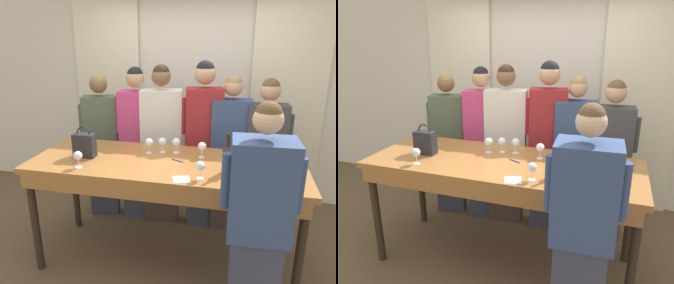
{
  "view_description": "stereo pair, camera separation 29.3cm",
  "coord_description": "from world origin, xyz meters",
  "views": [
    {
      "loc": [
        0.62,
        -2.63,
        2.11
      ],
      "look_at": [
        0.0,
        0.09,
        1.19
      ],
      "focal_mm": 35.0,
      "sensor_mm": 36.0,
      "label": 1
    },
    {
      "loc": [
        0.9,
        -2.55,
        2.11
      ],
      "look_at": [
        0.0,
        0.09,
        1.19
      ],
      "focal_mm": 35.0,
      "sensor_mm": 36.0,
      "label": 2
    }
  ],
  "objects": [
    {
      "name": "ground_plane",
      "position": [
        0.0,
        0.0,
        0.0
      ],
      "size": [
        18.0,
        18.0,
        0.0
      ],
      "primitive_type": "plane",
      "color": "brown"
    },
    {
      "name": "wall_back",
      "position": [
        0.0,
        1.6,
        1.4
      ],
      "size": [
        12.0,
        0.06,
        2.8
      ],
      "color": "silver",
      "rests_on": "ground_plane"
    },
    {
      "name": "curtain_panel_left",
      "position": [
        -1.16,
        1.53,
        1.34
      ],
      "size": [
        0.88,
        0.03,
        2.69
      ],
      "color": "#EFE5C6",
      "rests_on": "ground_plane"
    },
    {
      "name": "curtain_panel_right",
      "position": [
        1.16,
        1.53,
        1.34
      ],
      "size": [
        0.88,
        0.03,
        2.69
      ],
      "color": "#EFE5C6",
      "rests_on": "ground_plane"
    },
    {
      "name": "tasting_bar",
      "position": [
        0.0,
        -0.03,
        0.94
      ],
      "size": [
        2.41,
        0.9,
        1.04
      ],
      "color": "#9E6633",
      "rests_on": "ground_plane"
    },
    {
      "name": "wine_bottle",
      "position": [
        0.54,
        -0.14,
        1.16
      ],
      "size": [
        0.08,
        0.08,
        0.33
      ],
      "color": "black",
      "rests_on": "tasting_bar"
    },
    {
      "name": "handbag",
      "position": [
        -0.75,
        -0.05,
        1.16
      ],
      "size": [
        0.2,
        0.1,
        0.29
      ],
      "color": "#232328",
      "rests_on": "tasting_bar"
    },
    {
      "name": "wine_glass_front_left",
      "position": [
        0.05,
        0.23,
        1.14
      ],
      "size": [
        0.08,
        0.08,
        0.14
      ],
      "color": "white",
      "rests_on": "tasting_bar"
    },
    {
      "name": "wine_glass_front_mid",
      "position": [
        0.72,
        -0.04,
        1.14
      ],
      "size": [
        0.08,
        0.08,
        0.14
      ],
      "color": "white",
      "rests_on": "tasting_bar"
    },
    {
      "name": "wine_glass_front_right",
      "position": [
        -0.08,
        0.22,
        1.14
      ],
      "size": [
        0.08,
        0.08,
        0.14
      ],
      "color": "white",
      "rests_on": "tasting_bar"
    },
    {
      "name": "wine_glass_center_left",
      "position": [
        -0.2,
        0.17,
        1.14
      ],
      "size": [
        0.08,
        0.08,
        0.14
      ],
      "color": "white",
      "rests_on": "tasting_bar"
    },
    {
      "name": "wine_glass_center_mid",
      "position": [
        -0.68,
        -0.3,
        1.14
      ],
      "size": [
        0.08,
        0.08,
        0.14
      ],
      "color": "white",
      "rests_on": "tasting_bar"
    },
    {
      "name": "wine_glass_center_right",
      "position": [
        0.81,
        0.05,
        1.14
      ],
      "size": [
        0.08,
        0.08,
        0.14
      ],
      "color": "white",
      "rests_on": "tasting_bar"
    },
    {
      "name": "wine_glass_back_left",
      "position": [
        0.35,
        -0.31,
        1.14
      ],
      "size": [
        0.08,
        0.08,
        0.14
      ],
      "color": "white",
      "rests_on": "tasting_bar"
    },
    {
      "name": "wine_glass_back_mid",
      "position": [
        0.3,
        0.16,
        1.14
      ],
      "size": [
        0.08,
        0.08,
        0.14
      ],
      "color": "white",
      "rests_on": "tasting_bar"
    },
    {
      "name": "wine_glass_back_right",
      "position": [
        -0.81,
        0.12,
        1.14
      ],
      "size": [
        0.08,
        0.08,
        0.14
      ],
      "color": "white",
      "rests_on": "tasting_bar"
    },
    {
      "name": "napkin",
      "position": [
        0.21,
        -0.36,
        1.04
      ],
      "size": [
        0.16,
        0.16,
        0.0
      ],
      "color": "white",
      "rests_on": "tasting_bar"
    },
    {
      "name": "pen",
      "position": [
        0.1,
        0.03,
        1.05
      ],
      "size": [
        0.11,
        0.06,
        0.01
      ],
      "color": "#193399",
      "rests_on": "tasting_bar"
    },
    {
      "name": "guest_olive_jacket",
      "position": [
        -0.94,
        0.75,
        0.89
      ],
      "size": [
        0.5,
        0.3,
        1.71
      ],
      "color": "#383D51",
      "rests_on": "ground_plane"
    },
    {
      "name": "guest_pink_top",
      "position": [
        -0.51,
        0.75,
        0.93
      ],
      "size": [
        0.49,
        0.26,
        1.79
      ],
      "color": "#383D51",
      "rests_on": "ground_plane"
    },
    {
      "name": "guest_cream_sweater",
      "position": [
        -0.22,
        0.75,
        0.94
      ],
      "size": [
        0.57,
        0.28,
        1.82
      ],
      "color": "#473833",
      "rests_on": "ground_plane"
    },
    {
      "name": "guest_striped_shirt",
      "position": [
        0.24,
        0.75,
        0.98
      ],
      "size": [
        0.5,
        0.29,
        1.87
      ],
      "color": "#383D51",
      "rests_on": "ground_plane"
    },
    {
      "name": "guest_navy_coat",
      "position": [
        0.53,
        0.75,
        0.88
      ],
      "size": [
        0.53,
        0.25,
        1.73
      ],
      "color": "#473833",
      "rests_on": "ground_plane"
    },
    {
      "name": "guest_beige_cap",
      "position": [
        0.89,
        0.75,
        0.89
      ],
      "size": [
        0.52,
        0.24,
        1.71
      ],
      "color": "brown",
      "rests_on": "ground_plane"
    },
    {
      "name": "host_pouring",
      "position": [
        0.78,
        -0.69,
        0.88
      ],
      "size": [
        0.51,
        0.29,
        1.75
      ],
      "color": "#383D51",
      "rests_on": "ground_plane"
    }
  ]
}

